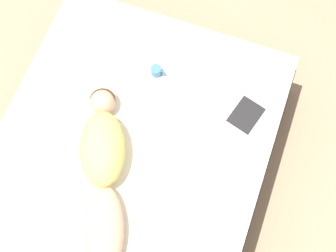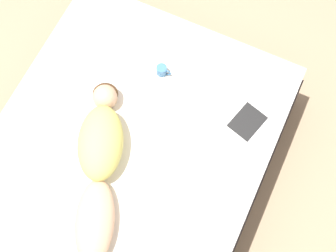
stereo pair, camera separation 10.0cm
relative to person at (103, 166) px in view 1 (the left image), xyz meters
The scene contains 5 objects.
ground_plane 0.73m from the person, 67.60° to the left, with size 12.00×12.00×0.00m, color #9E8466.
bed 0.47m from the person, 67.60° to the left, with size 1.86×2.07×0.58m.
person is the anchor object (origin of this frame).
open_magazine 0.97m from the person, 48.66° to the left, with size 0.63×0.48×0.01m.
coffee_mug 0.78m from the person, 84.45° to the left, with size 0.11×0.08×0.08m.
Camera 1 is at (0.56, -0.85, 3.57)m, focal length 50.00 mm.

